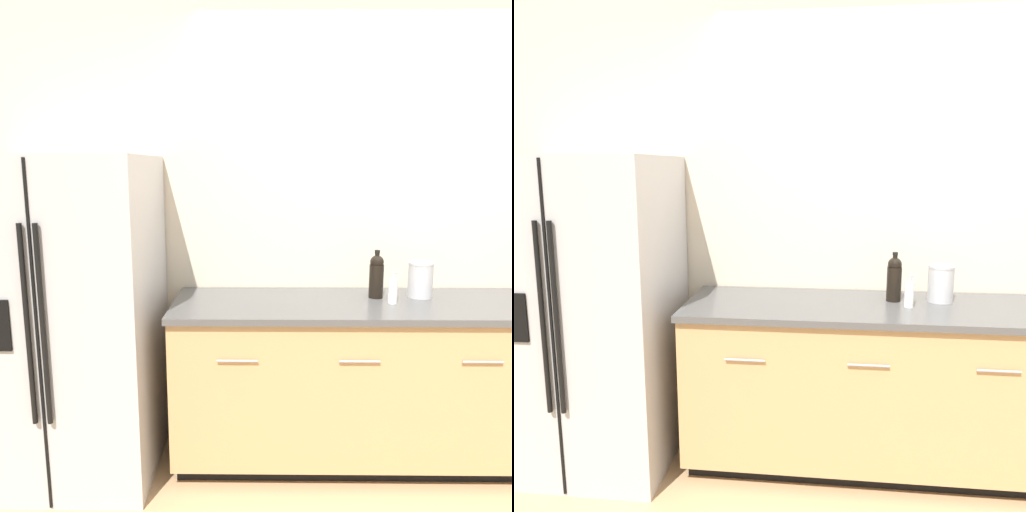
{
  "view_description": "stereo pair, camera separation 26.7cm",
  "coord_description": "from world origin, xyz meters",
  "views": [
    {
      "loc": [
        -0.89,
        -1.85,
        1.65
      ],
      "look_at": [
        -0.92,
        0.78,
        1.17
      ],
      "focal_mm": 35.0,
      "sensor_mm": 36.0,
      "label": 1
    },
    {
      "loc": [
        -0.62,
        -1.83,
        1.65
      ],
      "look_at": [
        -0.92,
        0.78,
        1.17
      ],
      "focal_mm": 35.0,
      "sensor_mm": 36.0,
      "label": 2
    }
  ],
  "objects": [
    {
      "name": "counter_unit",
      "position": [
        -0.11,
        0.78,
        0.47
      ],
      "size": [
        2.52,
        0.64,
        0.92
      ],
      "color": "black",
      "rests_on": "ground_plane"
    },
    {
      "name": "wall_back",
      "position": [
        0.0,
        1.13,
        1.3
      ],
      "size": [
        10.0,
        0.05,
        2.6
      ],
      "color": "beige",
      "rests_on": "ground_plane"
    },
    {
      "name": "refrigerator",
      "position": [
        -1.91,
        0.7,
        0.85
      ],
      "size": [
        0.89,
        0.81,
        1.7
      ],
      "color": "#B2B2B5",
      "rests_on": "ground_plane"
    },
    {
      "name": "soap_dispenser",
      "position": [
        -0.19,
        0.75,
        0.99
      ],
      "size": [
        0.05,
        0.05,
        0.17
      ],
      "color": "white",
      "rests_on": "counter_unit"
    },
    {
      "name": "steel_canister",
      "position": [
        -0.0,
        0.88,
        1.02
      ],
      "size": [
        0.14,
        0.14,
        0.21
      ],
      "color": "#B7B7BA",
      "rests_on": "counter_unit"
    },
    {
      "name": "wine_bottle",
      "position": [
        -0.25,
        0.86,
        1.05
      ],
      "size": [
        0.08,
        0.08,
        0.27
      ],
      "color": "black",
      "rests_on": "counter_unit"
    }
  ]
}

